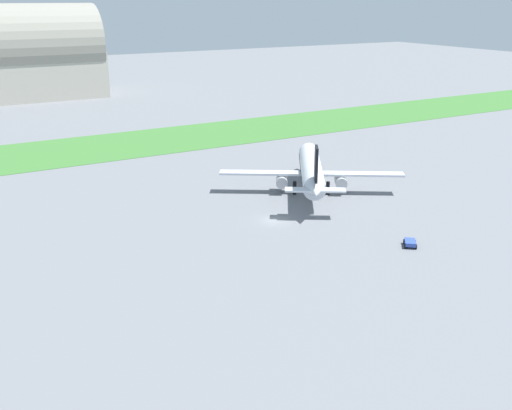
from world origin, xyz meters
TOP-DOWN VIEW (x-y plane):
  - ground_plane at (0.00, 0.00)m, footprint 600.00×600.00m
  - grass_taxiway_strip at (0.00, 63.03)m, footprint 360.00×28.00m
  - airplane_midfield_jet at (13.45, 9.21)m, footprint 29.64×29.67m
  - baggage_cart_near_gate at (11.51, -18.71)m, footprint 2.85×2.95m
  - hangar_distant at (-15.10, 148.86)m, footprint 58.77×27.53m

SIDE VIEW (x-z plane):
  - ground_plane at x=0.00m, z-range 0.00..0.00m
  - grass_taxiway_strip at x=0.00m, z-range 0.00..0.08m
  - baggage_cart_near_gate at x=11.51m, z-range 0.12..1.02m
  - airplane_midfield_jet at x=13.45m, z-range -1.66..10.20m
  - hangar_distant at x=-15.10m, z-range -1.34..30.77m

